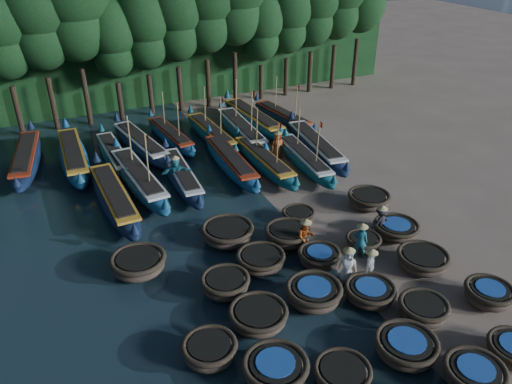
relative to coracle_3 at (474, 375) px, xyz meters
name	(u,v)px	position (x,y,z in m)	size (l,w,h in m)	color
ground	(311,244)	(-0.67, 9.11, -0.46)	(120.00, 120.00, 0.00)	gray
foliage_wall	(162,37)	(-0.67, 32.61, 4.54)	(40.00, 3.00, 10.00)	black
coracle_3	(474,375)	(0.00, 0.00, 0.00)	(2.05, 2.05, 0.80)	brown
coracle_5	(275,369)	(-5.68, 2.89, 0.00)	(2.23, 2.23, 0.80)	brown
coracle_6	(342,374)	(-3.76, 1.88, -0.10)	(1.93, 1.93, 0.64)	brown
coracle_7	(406,347)	(-1.17, 1.89, -0.03)	(2.26, 2.26, 0.75)	brown
coracle_8	(423,309)	(0.63, 3.08, -0.02)	(2.11, 2.11, 0.76)	brown
coracle_9	(489,294)	(3.54, 2.68, -0.02)	(2.30, 2.30, 0.77)	brown
coracle_10	(210,350)	(-7.32, 4.58, -0.03)	(1.98, 1.98, 0.76)	brown
coracle_11	(258,316)	(-5.11, 5.40, -0.04)	(2.49, 2.49, 0.74)	brown
coracle_12	(314,293)	(-2.65, 5.55, 0.03)	(2.58, 2.58, 0.85)	brown
coracle_13	(370,292)	(-0.56, 4.76, -0.06)	(2.43, 2.43, 0.70)	brown
coracle_14	(423,260)	(2.74, 5.51, -0.03)	(2.25, 2.25, 0.76)	brown
coracle_15	(225,284)	(-5.54, 7.58, -0.01)	(2.16, 2.16, 0.79)	brown
coracle_16	(261,260)	(-3.56, 8.44, -0.04)	(2.47, 2.47, 0.74)	brown
coracle_17	(319,257)	(-1.18, 7.55, -0.03)	(1.88, 1.88, 0.75)	brown
coracle_18	(363,242)	(1.29, 7.77, -0.10)	(1.64, 1.64, 0.63)	brown
coracle_19	(396,229)	(3.28, 7.94, -0.05)	(2.64, 2.64, 0.72)	brown
coracle_20	(139,263)	(-8.38, 10.34, 0.02)	(2.52, 2.52, 0.84)	brown
coracle_21	(228,233)	(-4.09, 10.91, 0.02)	(2.89, 2.89, 0.85)	brown
coracle_22	(288,235)	(-1.64, 9.59, 0.02)	(2.31, 2.31, 0.83)	brown
coracle_23	(298,215)	(-0.26, 11.02, -0.10)	(1.66, 1.66, 0.63)	brown
coracle_24	(369,199)	(3.78, 10.77, -0.02)	(2.22, 2.22, 0.77)	brown
long_boat_2	(114,198)	(-8.22, 16.24, 0.13)	(1.83, 8.86, 1.56)	#101B3C
long_boat_3	(139,178)	(-6.57, 17.82, 0.15)	(2.27, 9.04, 3.85)	#165273
long_boat_4	(181,176)	(-4.29, 17.30, 0.07)	(1.81, 7.94, 1.40)	#101B3C
long_boat_5	(231,161)	(-1.08, 17.78, 0.11)	(1.81, 8.52, 1.50)	#165273
long_boat_6	(264,161)	(0.76, 17.05, 0.09)	(1.48, 8.23, 3.49)	#104C5B
long_boat_7	(304,159)	(3.07, 16.29, 0.08)	(2.10, 7.98, 3.40)	#104C5B
long_boat_8	(316,146)	(4.64, 17.53, 0.14)	(2.68, 8.87, 1.57)	#101B3C
long_boat_9	(26,159)	(-12.07, 23.29, 0.14)	(2.78, 8.82, 1.57)	#101B3C
long_boat_10	(73,156)	(-9.46, 22.45, 0.15)	(1.87, 9.17, 1.61)	#165273
long_boat_11	(114,155)	(-7.15, 21.80, 0.05)	(1.52, 7.65, 1.35)	#104C5B
long_boat_12	(141,144)	(-5.31, 22.60, 0.12)	(2.83, 8.58, 1.53)	#101B3C
long_boat_13	(170,136)	(-3.15, 23.32, 0.05)	(2.08, 7.54, 3.22)	#165273
long_boat_14	(211,133)	(-0.58, 22.43, 0.09)	(1.73, 8.12, 3.45)	#104C5B
long_boat_15	(241,130)	(1.45, 21.99, 0.14)	(2.04, 8.91, 3.79)	#165273
long_boat_16	(254,119)	(3.07, 23.54, 0.15)	(2.13, 9.18, 1.62)	#104C5B
long_boat_17	(283,117)	(5.31, 23.24, 0.05)	(2.27, 7.56, 3.24)	#101B3C
fisherman_0	(348,265)	(-0.75, 6.09, 0.43)	(0.97, 0.89, 1.86)	silver
fisherman_1	(361,239)	(0.76, 7.31, 0.47)	(0.72, 0.69, 1.87)	#175564
fisherman_2	(305,236)	(-1.24, 8.69, 0.40)	(0.93, 0.81, 1.82)	#B34A17
fisherman_3	(381,221)	(2.63, 8.34, 0.35)	(1.04, 0.65, 1.74)	black
fisherman_4	(370,265)	(0.10, 5.71, 0.38)	(0.96, 0.82, 1.74)	silver
fisherman_5	(176,172)	(-4.61, 17.14, 0.47)	(1.74, 0.86, 2.00)	#175564
fisherman_6	(278,144)	(2.27, 18.21, 0.44)	(0.85, 0.58, 1.89)	#B34A17
tree_3	(34,12)	(-9.77, 29.11, 7.53)	(4.92, 4.92, 11.60)	black
tree_5	(112,38)	(-5.17, 29.11, 5.51)	(3.68, 3.68, 8.68)	black
tree_6	(143,25)	(-2.87, 29.11, 6.18)	(4.09, 4.09, 9.65)	black
tree_7	(174,13)	(-0.57, 29.11, 6.86)	(4.51, 4.51, 10.63)	black
tree_8	(204,0)	(1.73, 29.11, 7.53)	(4.92, 4.92, 11.60)	black
tree_10	(261,24)	(6.33, 29.11, 5.51)	(3.68, 3.68, 8.68)	black
tree_11	(288,13)	(8.63, 29.11, 6.18)	(4.09, 4.09, 9.65)	black
tree_12	(313,2)	(10.93, 29.11, 6.86)	(4.51, 4.51, 10.63)	black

